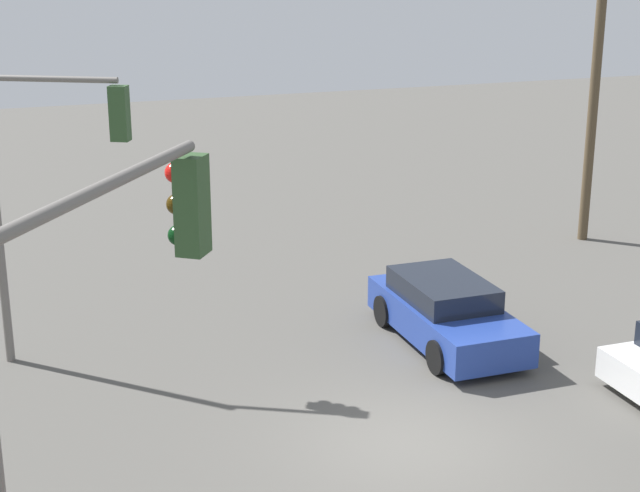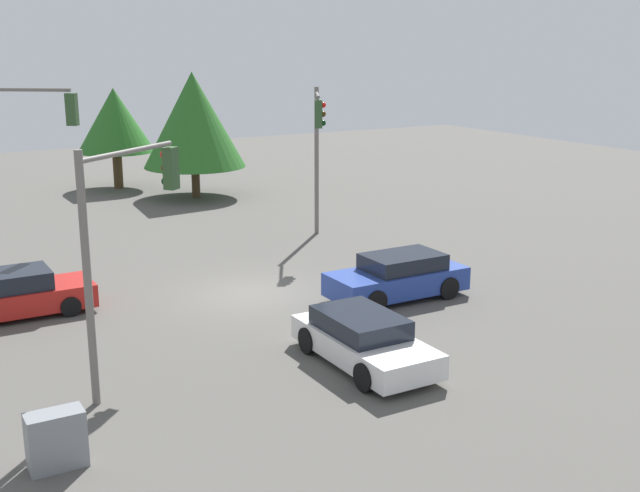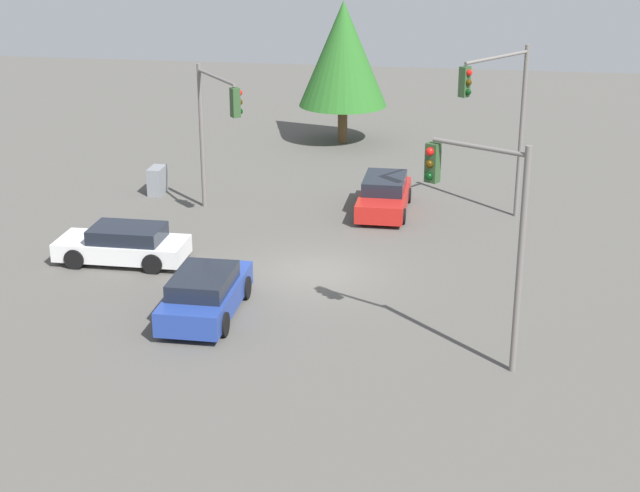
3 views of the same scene
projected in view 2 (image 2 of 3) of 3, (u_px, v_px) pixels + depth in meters
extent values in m
plane|color=#54514C|center=(251.00, 294.00, 25.82)|extent=(80.00, 80.00, 0.00)
cube|color=red|center=(16.00, 299.00, 23.67)|extent=(4.39, 1.80, 0.68)
cube|color=black|center=(6.00, 281.00, 23.41)|extent=(2.42, 1.58, 0.53)
cylinder|color=black|center=(57.00, 291.00, 25.09)|extent=(0.60, 0.22, 0.60)
cylinder|color=black|center=(70.00, 306.00, 23.66)|extent=(0.60, 0.22, 0.60)
cube|color=#233D93|center=(397.00, 281.00, 25.27)|extent=(4.44, 1.86, 0.73)
cube|color=black|center=(403.00, 262.00, 25.22)|extent=(2.44, 1.63, 0.49)
cylinder|color=black|center=(376.00, 302.00, 23.91)|extent=(0.72, 0.22, 0.72)
cylinder|color=black|center=(345.00, 287.00, 25.39)|extent=(0.72, 0.22, 0.72)
cylinder|color=black|center=(448.00, 288.00, 25.24)|extent=(0.72, 0.22, 0.72)
cylinder|color=black|center=(415.00, 274.00, 26.72)|extent=(0.72, 0.22, 0.72)
cube|color=silver|center=(365.00, 345.00, 20.09)|extent=(1.85, 4.38, 0.61)
cube|color=black|center=(360.00, 322.00, 20.14)|extent=(1.62, 2.41, 0.48)
cylinder|color=black|center=(426.00, 362.00, 19.41)|extent=(0.22, 0.69, 0.69)
cylinder|color=black|center=(365.00, 377.00, 18.56)|extent=(0.22, 0.69, 0.69)
cylinder|color=black|center=(364.00, 329.00, 21.69)|extent=(0.22, 0.69, 0.69)
cylinder|color=black|center=(308.00, 340.00, 20.84)|extent=(0.22, 0.69, 0.69)
cylinder|color=slate|center=(88.00, 282.00, 17.29)|extent=(0.18, 0.18, 5.72)
cylinder|color=slate|center=(128.00, 152.00, 18.17)|extent=(2.79, 2.17, 0.12)
cube|color=#2D4C28|center=(171.00, 168.00, 19.86)|extent=(0.44, 0.43, 1.05)
sphere|color=red|center=(164.00, 154.00, 19.84)|extent=(0.22, 0.22, 0.22)
sphere|color=#392605|center=(165.00, 168.00, 19.92)|extent=(0.22, 0.22, 0.22)
sphere|color=black|center=(166.00, 181.00, 20.00)|extent=(0.22, 0.22, 0.22)
cylinder|color=slate|center=(317.00, 162.00, 33.27)|extent=(0.18, 0.18, 6.13)
cylinder|color=slate|center=(317.00, 95.00, 31.27)|extent=(1.38, 2.43, 0.12)
cube|color=#2D4C28|center=(318.00, 114.00, 30.12)|extent=(0.41, 0.43, 1.05)
sphere|color=red|center=(323.00, 105.00, 30.04)|extent=(0.22, 0.22, 0.22)
sphere|color=#392605|center=(323.00, 114.00, 30.12)|extent=(0.22, 0.22, 0.22)
sphere|color=black|center=(323.00, 123.00, 30.20)|extent=(0.22, 0.22, 0.22)
cylinder|color=slate|center=(16.00, 90.00, 26.19)|extent=(3.08, 2.28, 0.12)
cube|color=#2D4C28|center=(72.00, 109.00, 26.16)|extent=(0.44, 0.43, 1.05)
sphere|color=red|center=(73.00, 99.00, 26.24)|extent=(0.22, 0.22, 0.22)
sphere|color=#392605|center=(74.00, 109.00, 26.33)|extent=(0.22, 0.22, 0.22)
sphere|color=black|center=(75.00, 119.00, 26.41)|extent=(0.22, 0.22, 0.22)
cube|color=gray|center=(56.00, 440.00, 15.18)|extent=(1.08, 0.56, 1.13)
cylinder|color=#4C3823|center=(196.00, 182.00, 41.81)|extent=(0.43, 0.43, 1.60)
cone|color=#286623|center=(193.00, 120.00, 41.01)|extent=(5.25, 5.25, 4.84)
cylinder|color=#4C3823|center=(118.00, 170.00, 44.31)|extent=(0.51, 0.51, 2.02)
cone|color=#286623|center=(115.00, 120.00, 43.63)|extent=(4.19, 4.19, 3.46)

